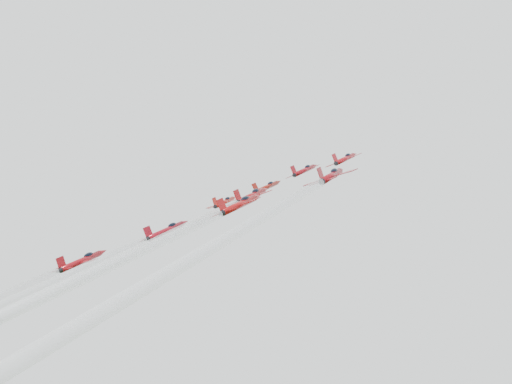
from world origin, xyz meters
The scene contains 7 objects.
jet_lead centered at (-1.24, 24.04, 170.21)m, with size 9.43×11.48×9.11m.
jet_row2_left centered at (-14.45, 10.29, 159.40)m, with size 8.59×10.45×8.29m.
jet_row2_center centered at (-3.18, 10.85, 159.84)m, with size 8.45×10.28×8.16m.
jet_row2_right centered at (15.12, 13.21, 161.70)m, with size 8.67×10.56×8.37m.
jet_center centered at (0.40, -40.43, 119.47)m, with size 10.56×91.36×72.21m.
jet_rear_right centered at (5.90, -51.42, 110.84)m, with size 10.46×90.45×71.49m.
jet_rear_farright centered at (27.53, -51.99, 110.38)m, with size 9.21×79.68×62.98m.
Camera 1 is at (72.01, -101.10, 80.19)m, focal length 50.00 mm.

